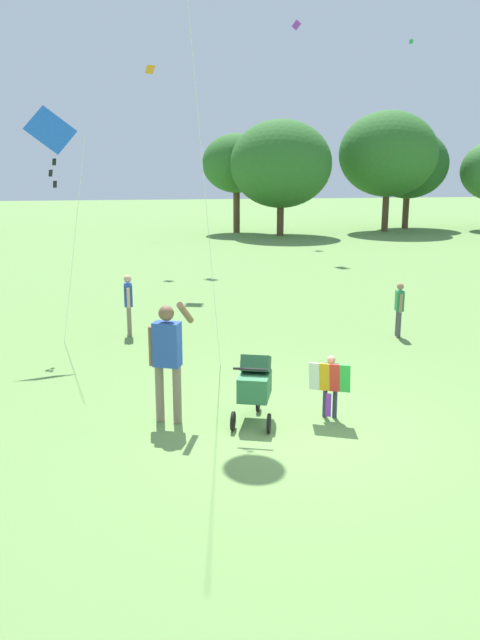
# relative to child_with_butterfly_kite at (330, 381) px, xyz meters

# --- Properties ---
(ground_plane) EXTENTS (120.00, 120.00, 0.00)m
(ground_plane) POSITION_rel_child_with_butterfly_kite_xyz_m (-0.63, -0.42, -0.59)
(ground_plane) COLOR #668E47
(treeline_distant) EXTENTS (41.94, 7.12, 6.99)m
(treeline_distant) POSITION_rel_child_with_butterfly_kite_xyz_m (2.12, 26.32, 3.32)
(treeline_distant) COLOR brown
(treeline_distant) RESTS_ON ground
(child_with_butterfly_kite) EXTENTS (0.62, 0.46, 0.97)m
(child_with_butterfly_kite) POSITION_rel_child_with_butterfly_kite_xyz_m (0.00, 0.00, 0.00)
(child_with_butterfly_kite) COLOR #33384C
(child_with_butterfly_kite) RESTS_ON ground
(person_adult_flyer) EXTENTS (0.69, 0.53, 1.85)m
(person_adult_flyer) POSITION_rel_child_with_butterfly_kite_xyz_m (-2.40, 0.23, 0.48)
(person_adult_flyer) COLOR #7F705B
(person_adult_flyer) RESTS_ON ground
(stroller) EXTENTS (0.73, 1.12, 1.03)m
(stroller) POSITION_rel_child_with_butterfly_kite_xyz_m (-1.13, 0.07, 0.01)
(stroller) COLOR black
(stroller) RESTS_ON ground
(kite_orange_delta) EXTENTS (1.30, 1.70, 4.87)m
(kite_orange_delta) POSITION_rel_child_with_butterfly_kite_xyz_m (-4.41, 4.99, 3.66)
(kite_orange_delta) COLOR blue
(kite_orange_delta) RESTS_ON ground
(person_red_shirt) EXTENTS (0.19, 0.44, 1.36)m
(person_red_shirt) POSITION_rel_child_with_butterfly_kite_xyz_m (-3.04, 5.41, 0.21)
(person_red_shirt) COLOR #7F705B
(person_red_shirt) RESTS_ON ground
(person_sitting_far) EXTENTS (0.21, 0.38, 1.20)m
(person_sitting_far) POSITION_rel_child_with_butterfly_kite_xyz_m (2.84, 4.37, 0.12)
(person_sitting_far) COLOR #4C4C51
(person_sitting_far) RESTS_ON ground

